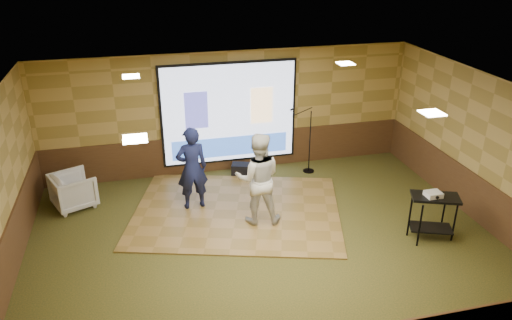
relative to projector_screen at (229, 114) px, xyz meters
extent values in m
plane|color=#263216|center=(0.00, -3.44, -1.47)|extent=(9.00, 9.00, 0.00)
cube|color=#B09249|center=(0.00, 0.06, 0.03)|extent=(9.00, 0.04, 3.00)
cube|color=#B09249|center=(0.00, -6.94, 0.03)|extent=(9.00, 0.04, 3.00)
cube|color=#B09249|center=(4.50, -3.44, 0.03)|extent=(0.04, 7.00, 3.00)
cube|color=silver|center=(0.00, -3.44, 1.53)|extent=(9.00, 7.00, 0.04)
cube|color=#452A17|center=(0.00, 0.04, -1.00)|extent=(9.00, 0.04, 0.95)
cube|color=#452A17|center=(-4.48, -3.44, -1.00)|extent=(0.04, 7.00, 0.95)
cube|color=#452A17|center=(4.48, -3.44, -1.00)|extent=(0.04, 7.00, 0.95)
cube|color=black|center=(0.00, 0.01, 0.03)|extent=(3.32, 0.03, 2.52)
cube|color=#C9D8FF|center=(0.00, -0.02, 0.03)|extent=(3.20, 0.02, 2.40)
cube|color=#414291|center=(-0.80, -0.03, 0.18)|extent=(0.55, 0.01, 0.90)
cube|color=#FFD293|center=(0.80, -0.03, 0.18)|extent=(0.55, 0.01, 0.90)
cube|color=#2F58B2|center=(0.00, -0.03, -0.82)|extent=(2.88, 0.01, 0.50)
cube|color=beige|center=(-2.20, -1.64, 1.50)|extent=(0.32, 0.32, 0.02)
cube|color=beige|center=(2.20, -1.64, 1.50)|extent=(0.32, 0.32, 0.02)
cube|color=beige|center=(-2.20, -4.94, 1.50)|extent=(0.32, 0.32, 0.02)
cube|color=beige|center=(2.20, -4.94, 1.50)|extent=(0.32, 0.32, 0.02)
cube|color=olive|center=(-0.28, -2.11, -1.46)|extent=(5.12, 4.43, 0.03)
imported|color=#161C45|center=(-1.15, -1.71, -0.53)|extent=(0.71, 0.50, 1.83)
imported|color=beige|center=(0.06, -2.62, -0.48)|extent=(1.06, 0.90, 1.93)
cylinder|color=black|center=(2.81, -4.20, -1.03)|extent=(0.04, 0.04, 0.88)
cylinder|color=black|center=(3.55, -4.20, -1.03)|extent=(0.04, 0.04, 0.88)
cylinder|color=black|center=(2.81, -3.83, -1.03)|extent=(0.04, 0.04, 0.88)
cylinder|color=black|center=(3.55, -3.83, -1.03)|extent=(0.04, 0.04, 0.88)
cube|color=black|center=(3.18, -4.02, -0.57)|extent=(0.88, 0.46, 0.05)
cube|color=black|center=(3.18, -4.02, -1.24)|extent=(0.79, 0.42, 0.03)
cube|color=white|center=(3.12, -4.02, -0.50)|extent=(0.30, 0.25, 0.10)
cylinder|color=black|center=(1.89, -0.57, -1.46)|extent=(0.28, 0.28, 0.02)
cylinder|color=black|center=(1.89, -0.57, -0.68)|extent=(0.02, 0.02, 1.59)
cylinder|color=black|center=(1.65, -0.57, 0.12)|extent=(0.51, 0.02, 0.20)
cylinder|color=black|center=(1.41, -0.57, 0.20)|extent=(0.12, 0.05, 0.08)
imported|color=gray|center=(-3.67, -1.03, -1.09)|extent=(1.10, 1.09, 0.77)
cube|color=black|center=(0.20, -0.36, -1.33)|extent=(0.54, 0.44, 0.29)
camera|label=1|loc=(-2.11, -11.27, 3.95)|focal=35.00mm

